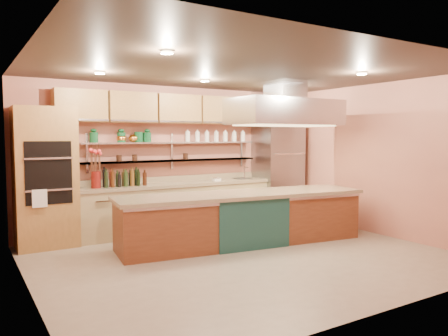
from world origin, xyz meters
TOP-DOWN VIEW (x-y plane):
  - floor at (0.00, 0.00)m, footprint 6.00×5.00m
  - ceiling at (0.00, 0.00)m, footprint 6.00×5.00m
  - wall_back at (0.00, 2.50)m, footprint 6.00×0.04m
  - wall_front at (0.00, -2.50)m, footprint 6.00×0.04m
  - wall_left at (-3.00, 0.00)m, footprint 0.04×5.00m
  - wall_right at (3.00, 0.00)m, footprint 0.04×5.00m
  - oven_stack at (-2.45, 2.18)m, footprint 0.95×0.64m
  - refrigerator at (2.35, 2.14)m, footprint 0.95×0.72m
  - back_counter at (-0.05, 2.20)m, footprint 3.84×0.64m
  - wall_shelf_lower at (-0.05, 2.37)m, footprint 3.60×0.26m
  - wall_shelf_upper at (-0.05, 2.37)m, footprint 3.60×0.26m
  - upper_cabinets at (0.00, 2.32)m, footprint 4.60×0.36m
  - range_hood at (1.32, 0.66)m, footprint 2.00×1.00m
  - ceiling_downlights at (0.00, 0.20)m, footprint 4.00×2.80m
  - island at (0.42, 0.66)m, footprint 4.27×1.45m
  - flower_vase at (-1.64, 2.15)m, footprint 0.17×0.17m
  - oil_bottle_cluster at (-1.12, 2.15)m, footprint 0.85×0.31m
  - kitchen_scale at (0.79, 2.15)m, footprint 0.17×0.14m
  - bar_faucet at (1.53, 2.25)m, footprint 0.04×0.04m
  - copper_kettle at (-0.87, 2.37)m, footprint 0.21×0.21m
  - green_canister at (-0.77, 2.37)m, footprint 0.19×0.19m

SIDE VIEW (x-z plane):
  - floor at x=0.00m, z-range -0.02..0.00m
  - island at x=0.42m, z-range 0.00..0.87m
  - back_counter at x=-0.05m, z-range 0.00..0.93m
  - kitchen_scale at x=0.79m, z-range 0.93..1.01m
  - bar_faucet at x=1.53m, z-range 0.93..1.17m
  - refrigerator at x=2.35m, z-range 0.00..2.10m
  - oil_bottle_cluster at x=-1.12m, z-range 0.93..1.20m
  - flower_vase at x=-1.64m, z-range 0.93..1.22m
  - oven_stack at x=-2.45m, z-range 0.00..2.30m
  - wall_shelf_lower at x=-0.05m, z-range 1.34..1.36m
  - wall_back at x=0.00m, z-range 0.00..2.80m
  - wall_front at x=0.00m, z-range 0.00..2.80m
  - wall_left at x=-3.00m, z-range 0.00..2.80m
  - wall_right at x=3.00m, z-range 0.00..2.80m
  - wall_shelf_upper at x=-0.05m, z-range 1.69..1.71m
  - copper_kettle at x=-0.87m, z-range 1.71..1.86m
  - green_canister at x=-0.77m, z-range 1.71..1.90m
  - range_hood at x=1.32m, z-range 2.02..2.48m
  - upper_cabinets at x=0.00m, z-range 2.08..2.62m
  - ceiling_downlights at x=0.00m, z-range 2.76..2.78m
  - ceiling at x=0.00m, z-range 2.79..2.81m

